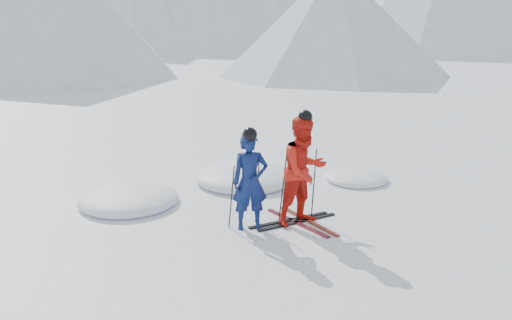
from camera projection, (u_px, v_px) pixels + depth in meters
name	position (u px, v px, depth m)	size (l,w,h in m)	color
ground	(331.00, 213.00, 10.64)	(160.00, 160.00, 0.00)	white
skier_blue	(250.00, 182.00, 9.65)	(0.65, 0.42, 1.77)	#0D1B51
skier_red	(304.00, 171.00, 9.87)	(0.99, 0.77, 2.03)	red
pole_blue_left	(232.00, 197.00, 9.75)	(0.02, 0.02, 1.18)	black
pole_blue_right	(257.00, 191.00, 10.05)	(0.02, 0.02, 1.18)	black
pole_red_left	(283.00, 186.00, 10.06)	(0.02, 0.02, 1.35)	black
pole_red_right	(314.00, 184.00, 10.20)	(0.02, 0.02, 1.35)	black
ski_worn_left	(297.00, 223.00, 10.09)	(0.09, 1.70, 0.03)	black
ski_worn_right	(308.00, 221.00, 10.18)	(0.09, 1.70, 0.03)	black
ski_loose_a	(289.00, 220.00, 10.21)	(0.09, 1.70, 0.03)	black
ski_loose_b	(297.00, 222.00, 10.12)	(0.09, 1.70, 0.03)	black
snow_lumps	(222.00, 188.00, 12.08)	(6.92, 2.84, 0.51)	white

